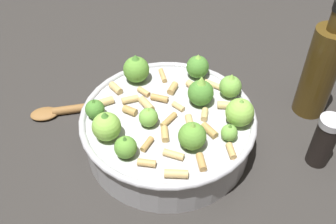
{
  "coord_description": "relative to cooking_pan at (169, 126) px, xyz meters",
  "views": [
    {
      "loc": [
        0.04,
        0.45,
        0.51
      ],
      "look_at": [
        0.0,
        0.0,
        0.08
      ],
      "focal_mm": 41.17,
      "sensor_mm": 36.0,
      "label": 1
    }
  ],
  "objects": [
    {
      "name": "wooden_spoon",
      "position": [
        0.15,
        -0.1,
        -0.04
      ],
      "size": [
        0.23,
        0.05,
        0.02
      ],
      "color": "olive",
      "rests_on": "ground"
    },
    {
      "name": "olive_oil_bottle",
      "position": [
        -0.28,
        -0.06,
        0.05
      ],
      "size": [
        0.06,
        0.06,
        0.23
      ],
      "color": "#4C3814",
      "rests_on": "ground"
    },
    {
      "name": "pepper_shaker",
      "position": [
        -0.25,
        0.06,
        0.0
      ],
      "size": [
        0.04,
        0.04,
        0.1
      ],
      "color": "black",
      "rests_on": "ground"
    },
    {
      "name": "cooking_pan",
      "position": [
        0.0,
        0.0,
        0.0
      ],
      "size": [
        0.29,
        0.29,
        0.13
      ],
      "color": "#B7B7BC",
      "rests_on": "ground"
    },
    {
      "name": "ground_plane",
      "position": [
        0.0,
        0.0,
        -0.05
      ],
      "size": [
        2.4,
        2.4,
        0.0
      ],
      "primitive_type": "plane",
      "color": "#2D2B28"
    }
  ]
}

